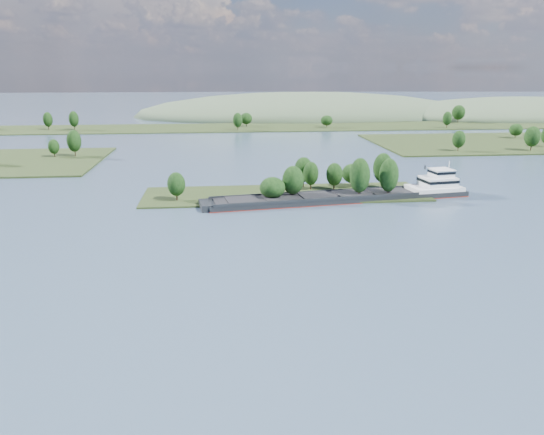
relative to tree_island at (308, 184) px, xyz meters
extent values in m
plane|color=#34455B|center=(-7.89, -58.67, -4.02)|extent=(1800.00, 1800.00, 0.00)
cube|color=#212F15|center=(-7.89, 1.33, -4.02)|extent=(100.00, 30.00, 1.20)
cylinder|color=black|center=(16.07, -9.84, -1.10)|extent=(0.50, 0.50, 4.64)
ellipsoid|color=black|center=(16.07, -9.84, 4.81)|extent=(6.98, 6.98, 11.94)
cylinder|color=black|center=(0.34, 11.54, -1.58)|extent=(0.50, 0.50, 3.67)
ellipsoid|color=black|center=(0.34, 11.54, 3.09)|extent=(7.04, 7.04, 9.45)
cylinder|color=black|center=(-6.41, -8.07, -1.52)|extent=(0.50, 0.50, 3.79)
ellipsoid|color=black|center=(-6.41, -8.07, 3.30)|extent=(7.38, 7.38, 9.76)
cylinder|color=black|center=(2.29, 6.71, -1.73)|extent=(0.50, 0.50, 3.38)
ellipsoid|color=black|center=(2.29, 6.71, 2.57)|extent=(5.75, 5.75, 8.70)
cylinder|color=black|center=(-13.64, -10.64, -2.05)|extent=(0.50, 0.50, 2.74)
ellipsoid|color=black|center=(-13.64, -10.64, 1.44)|extent=(8.65, 8.65, 7.06)
cylinder|color=black|center=(-45.53, -5.26, -1.83)|extent=(0.50, 0.50, 3.17)
ellipsoid|color=black|center=(-45.53, -5.26, 2.20)|extent=(6.10, 6.10, 8.15)
cylinder|color=black|center=(10.69, 4.99, -1.78)|extent=(0.50, 0.50, 3.28)
ellipsoid|color=black|center=(10.69, 4.99, 2.40)|extent=(6.10, 6.10, 8.44)
cylinder|color=black|center=(29.19, 6.47, -1.27)|extent=(0.50, 0.50, 4.29)
ellipsoid|color=black|center=(29.19, 6.47, 4.19)|extent=(7.23, 7.23, 11.04)
cylinder|color=black|center=(26.36, -9.27, -1.16)|extent=(0.50, 0.50, 4.51)
ellipsoid|color=black|center=(26.36, -9.27, 4.57)|extent=(6.67, 6.67, 11.59)
cylinder|color=black|center=(18.63, 9.75, -1.99)|extent=(0.50, 0.50, 2.86)
ellipsoid|color=black|center=(18.63, 9.75, 1.65)|extent=(8.00, 8.00, 7.36)
cylinder|color=black|center=(-102.96, 92.96, -1.06)|extent=(0.50, 0.50, 4.31)
ellipsoid|color=black|center=(-102.96, 92.96, 4.42)|extent=(7.13, 7.13, 11.09)
cylinder|color=black|center=(-112.58, 91.45, -1.76)|extent=(0.50, 0.50, 2.91)
ellipsoid|color=black|center=(-112.58, 91.45, 1.94)|extent=(5.47, 5.47, 7.48)
cylinder|color=black|center=(96.65, 89.51, -1.42)|extent=(0.50, 0.50, 3.60)
ellipsoid|color=black|center=(96.65, 89.51, 3.15)|extent=(6.89, 6.89, 9.25)
cylinder|color=black|center=(136.42, 87.12, -1.09)|extent=(0.50, 0.50, 4.26)
ellipsoid|color=black|center=(136.42, 87.12, 4.32)|extent=(8.35, 8.35, 10.95)
cylinder|color=black|center=(156.58, 137.90, -1.75)|extent=(0.50, 0.50, 2.93)
ellipsoid|color=black|center=(156.58, 137.90, 1.98)|extent=(8.26, 8.26, 7.54)
cube|color=#212F15|center=(-7.89, 221.33, -4.02)|extent=(900.00, 60.00, 1.20)
cylinder|color=black|center=(-152.60, 218.96, -1.36)|extent=(0.50, 0.50, 4.12)
ellipsoid|color=black|center=(-152.60, 218.96, 3.88)|extent=(6.72, 6.72, 10.59)
cylinder|color=black|center=(138.81, 201.00, -1.44)|extent=(0.50, 0.50, 3.96)
ellipsoid|color=black|center=(138.81, 201.00, 3.59)|extent=(6.77, 6.77, 10.18)
cylinder|color=black|center=(-9.19, 225.64, -1.72)|extent=(0.50, 0.50, 3.39)
ellipsoid|color=black|center=(-9.19, 225.64, 2.59)|extent=(9.01, 9.01, 8.72)
cylinder|color=black|center=(163.86, 236.99, -1.11)|extent=(0.50, 0.50, 4.63)
ellipsoid|color=black|center=(163.86, 236.99, 4.78)|extent=(10.48, 10.48, 11.90)
cylinder|color=black|center=(-133.59, 215.58, -1.23)|extent=(0.50, 0.50, 4.37)
ellipsoid|color=black|center=(-133.59, 215.58, 4.33)|extent=(7.02, 7.02, 11.25)
cylinder|color=black|center=(50.34, 212.82, -1.96)|extent=(0.50, 0.50, 2.93)
ellipsoid|color=black|center=(50.34, 212.82, 1.76)|extent=(9.07, 9.07, 7.52)
cylinder|color=black|center=(-16.63, 201.72, -1.40)|extent=(0.50, 0.50, 4.05)
ellipsoid|color=black|center=(-16.63, 201.72, 3.75)|extent=(6.74, 6.74, 10.40)
ellipsoid|color=#40543A|center=(252.11, 291.33, -4.02)|extent=(260.00, 140.00, 36.00)
ellipsoid|color=#40543A|center=(52.11, 321.33, -4.02)|extent=(320.00, 160.00, 44.00)
cube|color=black|center=(10.09, -8.67, -3.45)|extent=(92.13, 24.10, 2.51)
cube|color=maroon|center=(10.09, -8.67, -3.96)|extent=(92.39, 24.36, 0.29)
cube|color=black|center=(0.25, -4.40, -1.85)|extent=(70.23, 10.36, 0.91)
cube|color=black|center=(1.82, -15.49, -1.85)|extent=(70.23, 10.36, 0.91)
cube|color=black|center=(1.04, -9.95, -2.02)|extent=(69.34, 19.77, 0.34)
cube|color=black|center=(-23.86, -13.46, -1.68)|extent=(11.50, 10.72, 0.40)
cube|color=black|center=(-11.41, -11.71, -1.68)|extent=(11.50, 10.72, 0.40)
cube|color=black|center=(1.04, -9.95, -1.68)|extent=(11.50, 10.72, 0.40)
cube|color=black|center=(13.49, -8.19, -1.68)|extent=(11.50, 10.72, 0.40)
cube|color=black|center=(25.93, -6.43, -1.68)|extent=(11.50, 10.72, 0.40)
cube|color=black|center=(-35.74, -15.14, -2.99)|extent=(4.83, 10.66, 2.29)
cylinder|color=black|center=(-34.61, -14.98, -1.39)|extent=(0.31, 0.31, 2.51)
cube|color=white|center=(45.17, -3.72, -1.50)|extent=(19.64, 13.42, 1.37)
cube|color=white|center=(46.30, -3.56, 0.78)|extent=(12.60, 10.65, 3.43)
cube|color=black|center=(46.30, -3.56, 1.24)|extent=(12.85, 10.91, 1.03)
cube|color=white|center=(47.44, -3.40, 3.75)|extent=(7.75, 7.75, 2.51)
cube|color=black|center=(47.44, -3.40, 4.21)|extent=(8.01, 8.01, 0.91)
cube|color=white|center=(47.44, -3.40, 5.13)|extent=(8.27, 8.27, 0.23)
cylinder|color=white|center=(50.27, -3.00, 6.50)|extent=(0.26, 0.26, 2.97)
cylinder|color=black|center=(42.43, -0.64, 5.35)|extent=(0.65, 0.65, 1.37)
camera|label=1|loc=(-31.33, -181.41, 39.81)|focal=35.00mm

